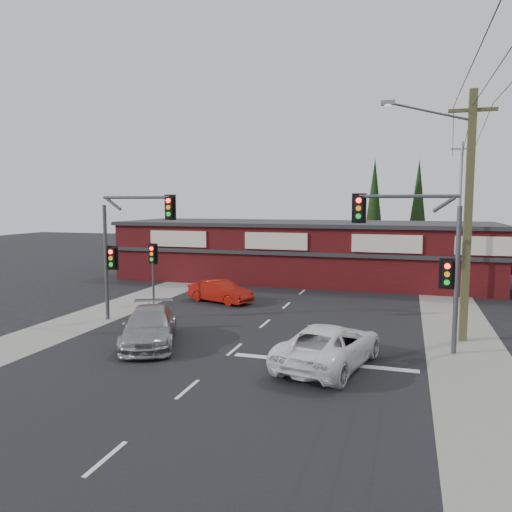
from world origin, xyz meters
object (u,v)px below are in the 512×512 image
(white_suv, at_px, (329,345))
(utility_pole, at_px, (465,208))
(shop_building, at_px, (303,250))
(silver_suv, at_px, (150,326))
(red_sedan, at_px, (220,291))

(white_suv, height_order, utility_pole, utility_pole)
(white_suv, relative_size, shop_building, 0.19)
(white_suv, relative_size, silver_suv, 1.07)
(white_suv, height_order, silver_suv, white_suv)
(utility_pole, bearing_deg, red_sedan, 159.82)
(red_sedan, relative_size, shop_building, 0.14)
(silver_suv, xyz_separation_m, red_sedan, (-0.30, 8.60, -0.08))
(red_sedan, height_order, shop_building, shop_building)
(white_suv, bearing_deg, shop_building, -62.75)
(silver_suv, bearing_deg, utility_pole, -4.53)
(white_suv, distance_m, utility_pole, 8.07)
(white_suv, relative_size, utility_pole, 0.52)
(red_sedan, bearing_deg, white_suv, -121.47)
(shop_building, bearing_deg, utility_pole, -56.24)
(red_sedan, bearing_deg, utility_pole, -91.10)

